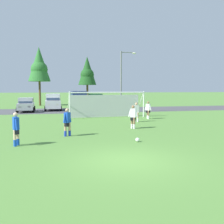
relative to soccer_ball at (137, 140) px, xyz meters
The scene contains 16 objects.
ground_plane 11.85m from the soccer_ball, 97.48° to the left, with size 400.00×400.00×0.00m, color #598C3D.
parking_lot_strip 21.02m from the soccer_ball, 94.21° to the left, with size 52.00×8.40×0.01m, color #4C4C51.
soccer_ball is the anchor object (origin of this frame).
soccer_goal 12.11m from the soccer_ball, 85.92° to the left, with size 7.51×2.32×2.57m.
player_striker_near 6.10m from the soccer_ball, behind, with size 0.36×0.74×1.64m.
player_midfield_center 4.34m from the soccer_ball, 144.24° to the left, with size 0.54×0.62×1.64m.
player_defender_far 4.57m from the soccer_ball, 75.03° to the left, with size 0.63×0.52×1.64m.
player_winger_left 8.26m from the soccer_ball, 71.79° to the left, with size 0.73×0.36×1.64m.
player_winger_right 10.59m from the soccer_ball, 65.80° to the left, with size 0.49×0.66×1.64m.
parked_car_slot_far_left 21.45m from the soccer_ball, 110.29° to the left, with size 2.11×4.24×1.72m.
parked_car_slot_left 22.34m from the soccer_ball, 100.87° to the left, with size 2.14×4.60×2.16m.
parked_car_slot_center_left 21.62m from the soccer_ball, 92.36° to the left, with size 2.23×4.82×2.52m.
parked_car_slot_center 21.39m from the soccer_ball, 86.53° to the left, with size 2.37×4.72×2.16m.
tree_left_edge 33.74m from the soccer_ball, 101.03° to the left, with size 3.69×3.69×9.83m.
tree_mid_left 33.22m from the soccer_ball, 86.83° to the left, with size 3.19×3.19×8.50m.
street_lamp 17.51m from the soccer_ball, 77.08° to the left, with size 2.00×0.32×7.18m.
Camera 1 is at (-2.76, -9.23, 2.74)m, focal length 40.85 mm.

